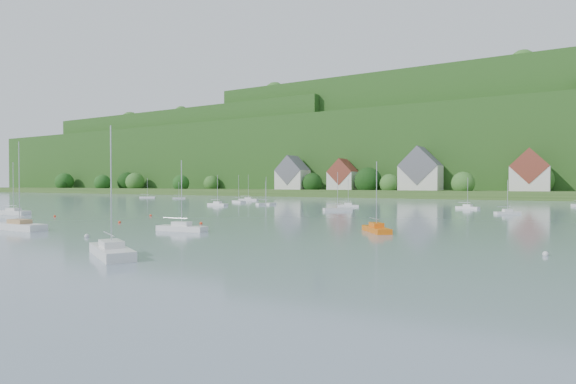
{
  "coord_description": "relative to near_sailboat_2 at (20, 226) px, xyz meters",
  "views": [
    {
      "loc": [
        55.47,
        -4.63,
        5.61
      ],
      "look_at": [
        8.53,
        75.0,
        4.0
      ],
      "focal_mm": 29.19,
      "sensor_mm": 36.0,
      "label": 1
    }
  ],
  "objects": [
    {
      "name": "mooring_buoy_5",
      "position": [
        -17.24,
        15.75,
        -0.52
      ],
      "size": [
        0.39,
        0.39,
        0.39
      ],
      "primitive_type": "sphere",
      "color": "#F9431D",
      "rests_on": "ground"
    },
    {
      "name": "near_sailboat_2",
      "position": [
        0.0,
        0.0,
        0.0
      ],
      "size": [
        7.98,
        2.32,
        10.74
      ],
      "rotation": [
        0.0,
        0.0,
        0.01
      ],
      "color": "white",
      "rests_on": "ground"
    },
    {
      "name": "near_sailboat_3",
      "position": [
        17.99,
        9.01,
        -0.07
      ],
      "size": [
        6.41,
        2.59,
        8.41
      ],
      "rotation": [
        0.0,
        0.0,
        0.14
      ],
      "color": "white",
      "rests_on": "ground"
    },
    {
      "name": "village_building_1",
      "position": [
        -28.41,
        161.27,
        8.23
      ],
      "size": [
        12.0,
        9.36,
        14.0
      ],
      "color": "silver",
      "rests_on": "far_shore_strip"
    },
    {
      "name": "village_building_2",
      "position": [
        6.59,
        160.27,
        9.75
      ],
      "size": [
        16.0,
        11.44,
        18.0
      ],
      "color": "silver",
      "rests_on": "far_shore_strip"
    },
    {
      "name": "mooring_buoy_4",
      "position": [
        55.91,
        9.16,
        -0.52
      ],
      "size": [
        0.46,
        0.46,
        0.46
      ],
      "primitive_type": "sphere",
      "color": "silver",
      "rests_on": "ground"
    },
    {
      "name": "near_sailboat_5",
      "position": [
        38.37,
        19.61,
        -0.08
      ],
      "size": [
        5.08,
        5.84,
        8.2
      ],
      "rotation": [
        0.0,
        0.0,
        -0.91
      ],
      "color": "orange",
      "rests_on": "ground"
    },
    {
      "name": "mooring_buoy_3",
      "position": [
        -4.6,
        25.29,
        -0.52
      ],
      "size": [
        0.42,
        0.42,
        0.42
      ],
      "primitive_type": "sphere",
      "color": "#F9431D",
      "rests_on": "ground"
    },
    {
      "name": "mooring_buoy_0",
      "position": [
        2.4,
        12.9,
        -0.52
      ],
      "size": [
        0.41,
        0.41,
        0.41
      ],
      "primitive_type": "sphere",
      "color": "#F9431D",
      "rests_on": "ground"
    },
    {
      "name": "village_building_0",
      "position": [
        -53.41,
        159.27,
        8.99
      ],
      "size": [
        14.0,
        10.4,
        16.0
      ],
      "color": "silver",
      "rests_on": "far_shore_strip"
    },
    {
      "name": "mooring_buoy_2",
      "position": [
        13.71,
        17.37,
        -0.52
      ],
      "size": [
        0.43,
        0.43,
        0.43
      ],
      "primitive_type": "sphere",
      "color": "#F9431D",
      "rests_on": "ground"
    },
    {
      "name": "forested_ridge",
      "position": [
        1.99,
        240.84,
        22.37
      ],
      "size": [
        620.0,
        181.22,
        69.89
      ],
      "color": "#1D4415",
      "rests_on": "ground"
    },
    {
      "name": "near_sailboat_6",
      "position": [
        -29.59,
        15.7,
        -0.04
      ],
      "size": [
        7.25,
        2.59,
        9.58
      ],
      "rotation": [
        0.0,
        0.0,
        0.09
      ],
      "color": "white",
      "rests_on": "ground"
    },
    {
      "name": "near_sailboat_4",
      "position": [
        27.03,
        -8.28,
        -0.02
      ],
      "size": [
        7.59,
        5.37,
        10.1
      ],
      "rotation": [
        0.0,
        0.0,
        -0.49
      ],
      "color": "white",
      "rests_on": "ground"
    },
    {
      "name": "far_sailboat_cluster",
      "position": [
        18.47,
        86.72,
        -0.14
      ],
      "size": [
        190.07,
        58.98,
        8.71
      ],
      "color": "white",
      "rests_on": "ground"
    },
    {
      "name": "far_shore_strip",
      "position": [
        1.59,
        172.27,
        0.98
      ],
      "size": [
        600.0,
        60.0,
        3.0
      ],
      "primitive_type": "cube",
      "color": "#32501E",
      "rests_on": "ground"
    },
    {
      "name": "village_building_3",
      "position": [
        46.59,
        158.27,
        8.91
      ],
      "size": [
        13.0,
        10.4,
        15.5
      ],
      "color": "silver",
      "rests_on": "far_shore_strip"
    },
    {
      "name": "mooring_buoy_1",
      "position": [
        13.99,
        -0.91,
        -0.52
      ],
      "size": [
        0.47,
        0.47,
        0.47
      ],
      "primitive_type": "sphere",
      "color": "silver",
      "rests_on": "ground"
    }
  ]
}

